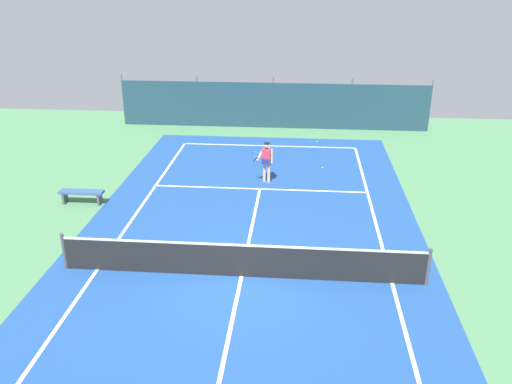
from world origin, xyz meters
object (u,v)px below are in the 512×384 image
(parked_car, at_px, (224,100))
(water_bottle, at_px, (98,196))
(courtside_bench, at_px, (82,194))
(tennis_player, at_px, (266,159))
(tennis_ball_midcourt, at_px, (317,142))
(tennis_net, at_px, (241,260))
(tennis_ball_near_player, at_px, (322,168))

(parked_car, distance_m, water_bottle, 13.26)
(courtside_bench, bearing_deg, parked_car, 76.13)
(courtside_bench, bearing_deg, tennis_player, 22.41)
(tennis_ball_midcourt, bearing_deg, tennis_player, -111.03)
(parked_car, height_order, courtside_bench, parked_car)
(parked_car, height_order, water_bottle, parked_car)
(tennis_net, height_order, tennis_ball_midcourt, tennis_net)
(tennis_net, distance_m, tennis_ball_near_player, 9.30)
(tennis_net, xyz_separation_m, parked_car, (-3.01, 17.87, 0.33))
(tennis_player, relative_size, tennis_ball_midcourt, 24.85)
(tennis_ball_midcourt, height_order, water_bottle, water_bottle)
(tennis_player, xyz_separation_m, courtside_bench, (-6.50, -2.68, -0.59))
(tennis_net, distance_m, tennis_ball_midcourt, 12.90)
(tennis_player, height_order, parked_car, parked_car)
(tennis_ball_midcourt, distance_m, water_bottle, 11.27)
(tennis_ball_near_player, height_order, water_bottle, water_bottle)
(tennis_ball_near_player, bearing_deg, courtside_bench, -153.12)
(tennis_ball_near_player, xyz_separation_m, courtside_bench, (-8.79, -4.45, 0.34))
(tennis_net, relative_size, water_bottle, 42.17)
(tennis_ball_midcourt, height_order, parked_car, parked_car)
(tennis_net, height_order, water_bottle, tennis_net)
(parked_car, bearing_deg, water_bottle, 78.64)
(tennis_net, relative_size, courtside_bench, 6.33)
(parked_car, bearing_deg, tennis_net, 100.71)
(tennis_ball_near_player, distance_m, courtside_bench, 9.86)
(tennis_ball_midcourt, xyz_separation_m, water_bottle, (-8.19, -7.74, 0.09))
(tennis_net, xyz_separation_m, tennis_ball_midcourt, (2.31, 12.68, -0.48))
(tennis_net, height_order, tennis_player, tennis_player)
(water_bottle, bearing_deg, tennis_ball_midcourt, 43.41)
(tennis_player, relative_size, parked_car, 0.39)
(tennis_ball_midcourt, bearing_deg, tennis_net, -100.32)
(tennis_ball_near_player, distance_m, tennis_ball_midcourt, 3.74)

